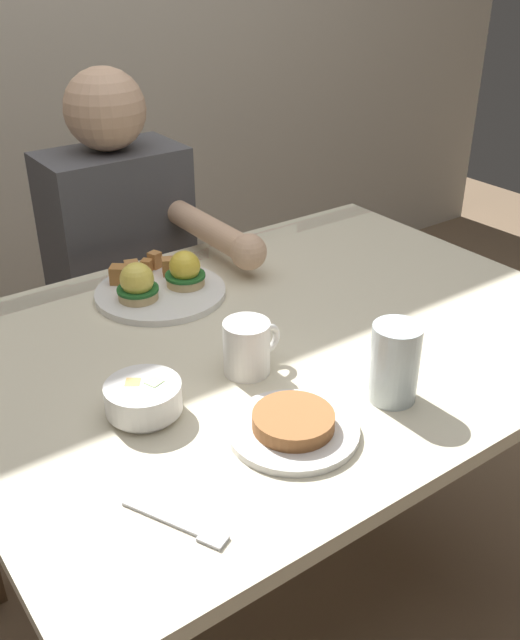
{
  "coord_description": "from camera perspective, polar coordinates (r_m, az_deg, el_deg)",
  "views": [
    {
      "loc": [
        -0.7,
        -0.91,
        1.4
      ],
      "look_at": [
        -0.04,
        0.0,
        0.78
      ],
      "focal_mm": 39.41,
      "sensor_mm": 36.0,
      "label": 1
    }
  ],
  "objects": [
    {
      "name": "eggs_benedict_plate",
      "position": [
        1.46,
        -8.18,
        2.89
      ],
      "size": [
        0.27,
        0.27,
        0.09
      ],
      "color": "white",
      "rests_on": "dining_table"
    },
    {
      "name": "dining_table",
      "position": [
        1.38,
        1.43,
        -4.81
      ],
      "size": [
        1.2,
        0.9,
        0.74
      ],
      "color": "beige",
      "rests_on": "ground_plane"
    },
    {
      "name": "ground_plane",
      "position": [
        1.81,
        1.17,
        -21.71
      ],
      "size": [
        6.0,
        6.0,
        0.0
      ],
      "primitive_type": "plane",
      "color": "#7F664C"
    },
    {
      "name": "coffee_mug",
      "position": [
        1.18,
        -1.0,
        -2.09
      ],
      "size": [
        0.11,
        0.08,
        0.09
      ],
      "color": "white",
      "rests_on": "dining_table"
    },
    {
      "name": "fork",
      "position": [
        0.93,
        -6.51,
        -16.18
      ],
      "size": [
        0.08,
        0.15,
        0.0
      ],
      "color": "silver",
      "rests_on": "dining_table"
    },
    {
      "name": "water_glass_near",
      "position": [
        1.13,
        10.81,
        -3.81
      ],
      "size": [
        0.08,
        0.08,
        0.13
      ],
      "color": "silver",
      "rests_on": "dining_table"
    },
    {
      "name": "side_plate",
      "position": [
        1.06,
        2.71,
        -8.6
      ],
      "size": [
        0.2,
        0.2,
        0.04
      ],
      "color": "white",
      "rests_on": "dining_table"
    },
    {
      "name": "fruit_bowl",
      "position": [
        1.11,
        -9.45,
        -6.3
      ],
      "size": [
        0.12,
        0.12,
        0.06
      ],
      "color": "white",
      "rests_on": "dining_table"
    },
    {
      "name": "diner_person",
      "position": [
        1.82,
        -10.69,
        4.05
      ],
      "size": [
        0.34,
        0.54,
        1.14
      ],
      "color": "#33333D",
      "rests_on": "ground_plane"
    }
  ]
}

